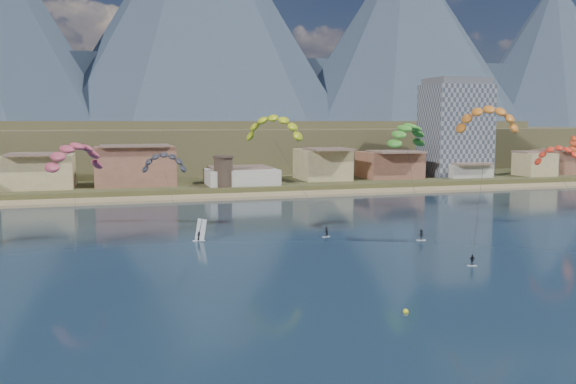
{
  "coord_description": "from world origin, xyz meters",
  "views": [
    {
      "loc": [
        -23.1,
        -48.85,
        19.89
      ],
      "look_at": [
        0.0,
        32.0,
        10.0
      ],
      "focal_mm": 37.52,
      "sensor_mm": 36.0,
      "label": 1
    }
  ],
  "objects_px": {
    "apartment_tower": "(455,128)",
    "kitesurfer_yellow": "(274,124)",
    "kitesurfer_orange": "(488,115)",
    "watchtower": "(223,171)",
    "buoy": "(406,312)",
    "kitesurfer_green": "(407,132)",
    "windsurfer": "(200,234)"
  },
  "relations": [
    {
      "from": "watchtower",
      "to": "kitesurfer_orange",
      "type": "height_order",
      "value": "kitesurfer_orange"
    },
    {
      "from": "kitesurfer_orange",
      "to": "kitesurfer_green",
      "type": "relative_size",
      "value": 1.17
    },
    {
      "from": "apartment_tower",
      "to": "kitesurfer_orange",
      "type": "height_order",
      "value": "apartment_tower"
    },
    {
      "from": "apartment_tower",
      "to": "kitesurfer_green",
      "type": "distance_m",
      "value": 95.06
    },
    {
      "from": "kitesurfer_yellow",
      "to": "windsurfer",
      "type": "height_order",
      "value": "kitesurfer_yellow"
    },
    {
      "from": "apartment_tower",
      "to": "kitesurfer_yellow",
      "type": "relative_size",
      "value": 1.33
    },
    {
      "from": "kitesurfer_yellow",
      "to": "kitesurfer_green",
      "type": "xyz_separation_m",
      "value": [
        22.73,
        -9.58,
        -1.5
      ]
    },
    {
      "from": "watchtower",
      "to": "windsurfer",
      "type": "relative_size",
      "value": 2.35
    },
    {
      "from": "buoy",
      "to": "kitesurfer_yellow",
      "type": "bearing_deg",
      "value": 89.87
    },
    {
      "from": "kitesurfer_green",
      "to": "windsurfer",
      "type": "xyz_separation_m",
      "value": [
        -38.49,
        -1.26,
        -16.74
      ]
    },
    {
      "from": "apartment_tower",
      "to": "watchtower",
      "type": "distance_m",
      "value": 82.02
    },
    {
      "from": "kitesurfer_yellow",
      "to": "buoy",
      "type": "distance_m",
      "value": 58.11
    },
    {
      "from": "watchtower",
      "to": "kitesurfer_orange",
      "type": "xyz_separation_m",
      "value": [
        27.9,
        -80.5,
        14.45
      ]
    },
    {
      "from": "kitesurfer_orange",
      "to": "windsurfer",
      "type": "distance_m",
      "value": 50.23
    },
    {
      "from": "apartment_tower",
      "to": "windsurfer",
      "type": "bearing_deg",
      "value": -140.79
    },
    {
      "from": "apartment_tower",
      "to": "kitesurfer_yellow",
      "type": "bearing_deg",
      "value": -139.92
    },
    {
      "from": "apartment_tower",
      "to": "kitesurfer_yellow",
      "type": "distance_m",
      "value": 103.73
    },
    {
      "from": "apartment_tower",
      "to": "buoy",
      "type": "height_order",
      "value": "apartment_tower"
    },
    {
      "from": "kitesurfer_green",
      "to": "buoy",
      "type": "bearing_deg",
      "value": -116.81
    },
    {
      "from": "apartment_tower",
      "to": "windsurfer",
      "type": "relative_size",
      "value": 8.74
    },
    {
      "from": "watchtower",
      "to": "windsurfer",
      "type": "distance_m",
      "value": 65.6
    },
    {
      "from": "watchtower",
      "to": "buoy",
      "type": "height_order",
      "value": "watchtower"
    },
    {
      "from": "kitesurfer_orange",
      "to": "kitesurfer_green",
      "type": "xyz_separation_m",
      "value": [
        -4.53,
        18.15,
        -2.92
      ]
    },
    {
      "from": "apartment_tower",
      "to": "buoy",
      "type": "relative_size",
      "value": 53.46
    },
    {
      "from": "watchtower",
      "to": "kitesurfer_green",
      "type": "relative_size",
      "value": 0.4
    },
    {
      "from": "apartment_tower",
      "to": "kitesurfer_green",
      "type": "bearing_deg",
      "value": -126.56
    },
    {
      "from": "windsurfer",
      "to": "buoy",
      "type": "relative_size",
      "value": 6.12
    },
    {
      "from": "apartment_tower",
      "to": "windsurfer",
      "type": "xyz_separation_m",
      "value": [
        -95.13,
        -77.61,
        -16.66
      ]
    },
    {
      "from": "kitesurfer_orange",
      "to": "buoy",
      "type": "height_order",
      "value": "kitesurfer_orange"
    },
    {
      "from": "apartment_tower",
      "to": "kitesurfer_green",
      "type": "height_order",
      "value": "apartment_tower"
    },
    {
      "from": "watchtower",
      "to": "kitesurfer_yellow",
      "type": "bearing_deg",
      "value": -89.31
    },
    {
      "from": "watchtower",
      "to": "kitesurfer_green",
      "type": "xyz_separation_m",
      "value": [
        23.37,
        -62.35,
        11.53
      ]
    }
  ]
}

